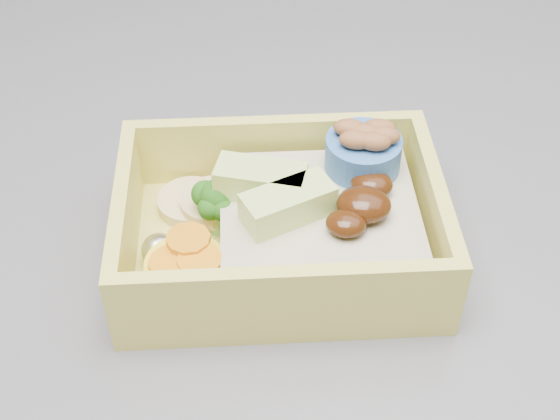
# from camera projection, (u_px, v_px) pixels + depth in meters

# --- Properties ---
(bento_box) EXTENTS (0.22, 0.18, 0.07)m
(bento_box) POSITION_uv_depth(u_px,v_px,m) (290.00, 222.00, 0.48)
(bento_box) COLOR #D2CA56
(bento_box) RESTS_ON island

